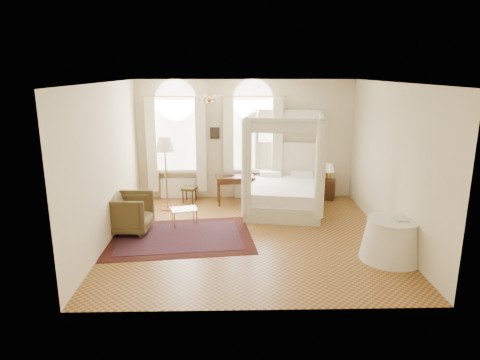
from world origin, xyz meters
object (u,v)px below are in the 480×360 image
object	(u,v)px
nightstand	(327,189)
side_table	(392,239)
coffee_table	(184,210)
armchair	(129,213)
writing_desk	(235,180)
canopy_bed	(284,189)
floor_lamp	(165,148)
stool	(189,190)

from	to	relation	value
nightstand	side_table	size ratio (longest dim) A/B	0.49
nightstand	coffee_table	bearing A→B (deg)	-152.35
armchair	writing_desk	bearing A→B (deg)	-46.18
canopy_bed	floor_lamp	size ratio (longest dim) A/B	1.36
nightstand	writing_desk	world-z (taller)	writing_desk
armchair	stool	bearing A→B (deg)	-23.95
stool	armchair	distance (m)	2.49
nightstand	stool	xyz separation A→B (m)	(-3.85, -0.17, 0.06)
coffee_table	side_table	size ratio (longest dim) A/B	0.59
writing_desk	floor_lamp	size ratio (longest dim) A/B	0.57
side_table	nightstand	bearing A→B (deg)	95.25
canopy_bed	stool	size ratio (longest dim) A/B	5.82
coffee_table	side_table	distance (m)	4.60
canopy_bed	nightstand	size ratio (longest dim) A/B	4.49
stool	floor_lamp	xyz separation A→B (m)	(-0.52, -0.63, 1.28)
canopy_bed	nightstand	xyz separation A→B (m)	(1.33, 0.94, -0.28)
armchair	nightstand	bearing A→B (deg)	-61.14
canopy_bed	writing_desk	size ratio (longest dim) A/B	2.41
writing_desk	stool	size ratio (longest dim) A/B	2.42
stool	coffee_table	bearing A→B (deg)	-88.53
stool	floor_lamp	bearing A→B (deg)	-129.45
nightstand	writing_desk	bearing A→B (deg)	-172.73
canopy_bed	stool	xyz separation A→B (m)	(-2.53, 0.76, -0.22)
canopy_bed	writing_desk	world-z (taller)	canopy_bed
canopy_bed	stool	world-z (taller)	canopy_bed
armchair	coffee_table	bearing A→B (deg)	-68.65
armchair	floor_lamp	distance (m)	2.07
canopy_bed	armchair	xyz separation A→B (m)	(-3.67, -1.44, -0.13)
canopy_bed	side_table	size ratio (longest dim) A/B	2.20
nightstand	coffee_table	world-z (taller)	nightstand
writing_desk	nightstand	bearing A→B (deg)	7.27
writing_desk	floor_lamp	distance (m)	2.09
nightstand	floor_lamp	xyz separation A→B (m)	(-4.37, -0.80, 1.34)
canopy_bed	nightstand	world-z (taller)	canopy_bed
nightstand	armchair	world-z (taller)	armchair
side_table	armchair	bearing A→B (deg)	163.81
writing_desk	stool	world-z (taller)	writing_desk
floor_lamp	side_table	size ratio (longest dim) A/B	1.62
canopy_bed	floor_lamp	xyz separation A→B (m)	(-3.05, 0.13, 1.06)
side_table	coffee_table	bearing A→B (deg)	155.04
coffee_table	floor_lamp	distance (m)	1.83
writing_desk	floor_lamp	world-z (taller)	floor_lamp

